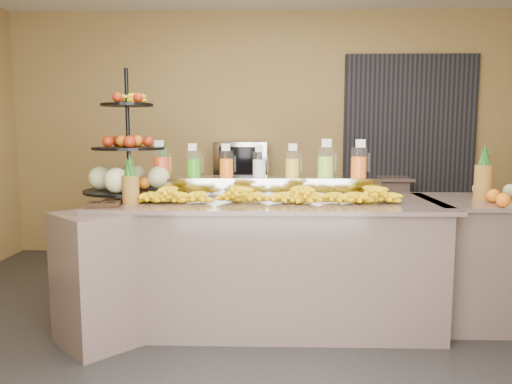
{
  "coord_description": "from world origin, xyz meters",
  "views": [
    {
      "loc": [
        -0.0,
        -3.35,
        1.44
      ],
      "look_at": [
        -0.1,
        0.3,
        0.99
      ],
      "focal_mm": 35.0,
      "sensor_mm": 36.0,
      "label": 1
    }
  ],
  "objects_px": {
    "condiment_caddy": "(104,205)",
    "oven_warmer": "(242,159)",
    "banana_heap": "(269,193)",
    "fruit_stand": "(135,166)",
    "pitcher_tray": "(259,186)"
  },
  "relations": [
    {
      "from": "condiment_caddy",
      "to": "oven_warmer",
      "type": "height_order",
      "value": "oven_warmer"
    },
    {
      "from": "banana_heap",
      "to": "condiment_caddy",
      "type": "relative_size",
      "value": 9.22
    },
    {
      "from": "fruit_stand",
      "to": "oven_warmer",
      "type": "height_order",
      "value": "fruit_stand"
    },
    {
      "from": "pitcher_tray",
      "to": "oven_warmer",
      "type": "relative_size",
      "value": 3.17
    },
    {
      "from": "pitcher_tray",
      "to": "condiment_caddy",
      "type": "distance_m",
      "value": 1.21
    },
    {
      "from": "condiment_caddy",
      "to": "banana_heap",
      "type": "bearing_deg",
      "value": 13.56
    },
    {
      "from": "pitcher_tray",
      "to": "condiment_caddy",
      "type": "xyz_separation_m",
      "value": [
        -1.04,
        -0.62,
        -0.06
      ]
    },
    {
      "from": "pitcher_tray",
      "to": "condiment_caddy",
      "type": "relative_size",
      "value": 8.67
    },
    {
      "from": "pitcher_tray",
      "to": "condiment_caddy",
      "type": "bearing_deg",
      "value": -149.09
    },
    {
      "from": "pitcher_tray",
      "to": "banana_heap",
      "type": "relative_size",
      "value": 0.94
    },
    {
      "from": "condiment_caddy",
      "to": "pitcher_tray",
      "type": "bearing_deg",
      "value": 30.91
    },
    {
      "from": "condiment_caddy",
      "to": "oven_warmer",
      "type": "distance_m",
      "value": 2.44
    },
    {
      "from": "fruit_stand",
      "to": "oven_warmer",
      "type": "distance_m",
      "value": 1.96
    },
    {
      "from": "pitcher_tray",
      "to": "oven_warmer",
      "type": "xyz_separation_m",
      "value": [
        -0.23,
        1.67,
        0.12
      ]
    },
    {
      "from": "pitcher_tray",
      "to": "oven_warmer",
      "type": "distance_m",
      "value": 1.69
    }
  ]
}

